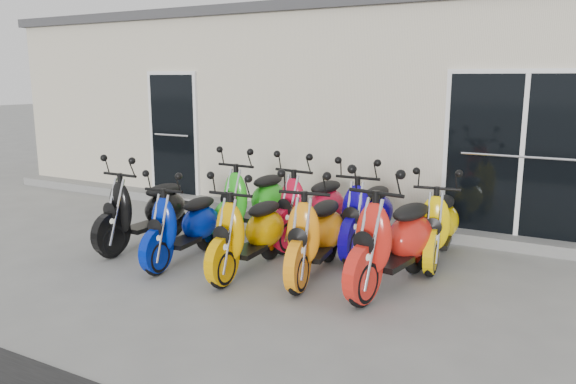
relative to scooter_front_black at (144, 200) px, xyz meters
The scene contains 15 objects.
ground 1.81m from the scooter_front_black, ahead, with size 80.00×80.00×0.00m, color gray.
building 5.78m from the scooter_front_black, 72.83° to the left, with size 14.00×6.00×3.20m, color beige.
roof_cap 6.29m from the scooter_front_black, 72.83° to the left, with size 14.20×6.20×0.16m, color #3F3F42.
front_step 2.88m from the scooter_front_black, 53.40° to the left, with size 14.00×0.40×0.15m, color gray.
door_left 2.92m from the scooter_front_black, 122.12° to the left, with size 1.07×0.08×2.22m, color black.
door_right 4.96m from the scooter_front_black, 29.43° to the left, with size 2.02×0.08×2.22m, color black.
scooter_front_black is the anchor object (origin of this frame).
scooter_front_blue 0.89m from the scooter_front_black, 16.14° to the right, with size 0.58×1.59×1.17m, color #011B9E, non-canonical shape.
scooter_front_orange_a 1.76m from the scooter_front_black, ahead, with size 0.60×1.65×1.22m, color #E9A200, non-canonical shape.
scooter_front_orange_b 2.47m from the scooter_front_black, ahead, with size 0.63×1.73×1.28m, color orange, non-canonical shape.
scooter_front_red 3.35m from the scooter_front_black, ahead, with size 0.67×1.85×1.36m, color red, non-canonical shape.
scooter_back_green 1.50m from the scooter_front_black, 50.82° to the left, with size 0.64×1.76×1.30m, color green, non-canonical shape.
scooter_back_red 2.19m from the scooter_front_black, 32.29° to the left, with size 0.64×1.75×1.29m, color red, non-canonical shape.
scooter_back_blue 2.90m from the scooter_front_black, 24.08° to the left, with size 0.63×1.73×1.27m, color #0D018A, non-canonical shape.
scooter_back_yellow 3.75m from the scooter_front_black, 19.08° to the left, with size 0.60×1.64×1.21m, color #FFCF01, non-canonical shape.
Camera 1 is at (3.43, -5.60, 2.19)m, focal length 35.00 mm.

